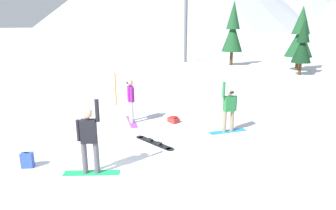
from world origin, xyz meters
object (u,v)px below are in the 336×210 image
object	(u,v)px
pine_tree_young	(233,31)
backpack_blue	(27,160)
snowboarder_foreground	(89,139)
trail_marker_pole	(116,89)
backpack_red	(174,120)
pine_tree_leaning	(303,44)
snowboarder_midground	(131,100)
loose_snowboard_far_spare	(154,143)
pine_tree_twin	(300,36)
ski_lift_tower	(186,0)
snowboarder_background	(229,109)

from	to	relation	value
pine_tree_young	backpack_blue	bearing A→B (deg)	-88.72
snowboarder_foreground	trail_marker_pole	xyz separation A→B (m)	(-3.67, 6.10, -0.17)
backpack_red	pine_tree_young	bearing A→B (deg)	97.73
backpack_blue	pine_tree_leaning	size ratio (longest dim) A/B	0.10
backpack_blue	snowboarder_midground	bearing A→B (deg)	85.00
loose_snowboard_far_spare	pine_tree_twin	bearing A→B (deg)	80.87
backpack_red	pine_tree_young	size ratio (longest dim) A/B	0.09
backpack_red	pine_tree_leaning	size ratio (longest dim) A/B	0.12
backpack_red	ski_lift_tower	size ratio (longest dim) A/B	0.05
backpack_red	trail_marker_pole	distance (m)	4.06
snowboarder_midground	pine_tree_leaning	bearing A→B (deg)	70.85
pine_tree_twin	ski_lift_tower	distance (m)	11.97
snowboarder_background	backpack_red	world-z (taller)	snowboarder_background
backpack_blue	pine_tree_leaning	bearing A→B (deg)	73.90
loose_snowboard_far_spare	backpack_blue	xyz separation A→B (m)	(-2.38, -3.14, 0.19)
snowboarder_background	snowboarder_foreground	bearing A→B (deg)	-116.98
loose_snowboard_far_spare	pine_tree_leaning	xyz separation A→B (m)	(3.64, 17.70, 2.46)
pine_tree_leaning	backpack_blue	bearing A→B (deg)	-106.10
snowboarder_background	pine_tree_young	bearing A→B (deg)	104.47
snowboarder_background	pine_tree_twin	world-z (taller)	pine_tree_twin
loose_snowboard_far_spare	pine_tree_leaning	size ratio (longest dim) A/B	0.39
snowboarder_midground	trail_marker_pole	xyz separation A→B (m)	(-2.21, 1.93, -0.12)
snowboarder_foreground	backpack_red	distance (m)	4.98
snowboarder_foreground	ski_lift_tower	size ratio (longest dim) A/B	0.18
backpack_blue	ski_lift_tower	world-z (taller)	ski_lift_tower
trail_marker_pole	pine_tree_leaning	world-z (taller)	pine_tree_leaning
backpack_blue	pine_tree_leaning	world-z (taller)	pine_tree_leaning
trail_marker_pole	pine_tree_twin	xyz separation A→B (m)	(7.44, 16.84, 2.20)
pine_tree_leaning	ski_lift_tower	xyz separation A→B (m)	(-11.79, 3.82, 3.95)
snowboarder_foreground	trail_marker_pole	bearing A→B (deg)	121.04
backpack_blue	pine_tree_twin	world-z (taller)	pine_tree_twin
snowboarder_foreground	backpack_blue	world-z (taller)	snowboarder_foreground
loose_snowboard_far_spare	trail_marker_pole	xyz separation A→B (m)	(-4.17, 3.49, 0.81)
backpack_red	pine_tree_young	world-z (taller)	pine_tree_young
backpack_red	backpack_blue	bearing A→B (deg)	-110.37
loose_snowboard_far_spare	backpack_red	size ratio (longest dim) A/B	3.25
loose_snowboard_far_spare	pine_tree_young	world-z (taller)	pine_tree_young
loose_snowboard_far_spare	backpack_blue	bearing A→B (deg)	-127.14
pine_tree_twin	loose_snowboard_far_spare	bearing A→B (deg)	-99.13
snowboarder_midground	ski_lift_tower	bearing A→B (deg)	107.22
snowboarder_foreground	backpack_blue	bearing A→B (deg)	-164.19
snowboarder_midground	loose_snowboard_far_spare	bearing A→B (deg)	-38.48
loose_snowboard_far_spare	pine_tree_young	xyz separation A→B (m)	(-2.92, 21.14, 3.37)
snowboarder_midground	snowboarder_background	xyz separation A→B (m)	(3.93, 0.67, -0.04)
loose_snowboard_far_spare	trail_marker_pole	distance (m)	5.50
pine_tree_young	trail_marker_pole	bearing A→B (deg)	-94.06
pine_tree_twin	pine_tree_young	distance (m)	6.25
pine_tree_leaning	pine_tree_young	world-z (taller)	pine_tree_young
snowboarder_foreground	trail_marker_pole	world-z (taller)	snowboarder_foreground
ski_lift_tower	pine_tree_twin	bearing A→B (deg)	-5.96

